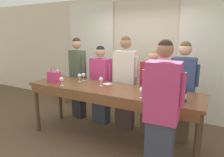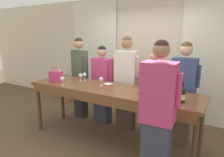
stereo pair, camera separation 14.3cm
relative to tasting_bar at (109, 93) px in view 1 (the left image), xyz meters
The scene contains 24 objects.
ground_plane 0.91m from the tasting_bar, 90.00° to the left, with size 18.00×18.00×0.00m, color brown.
wall_back 1.79m from the tasting_bar, 90.00° to the left, with size 12.00×0.06×2.80m.
curtain_panel_left 2.26m from the tasting_bar, 131.68° to the left, with size 1.36×0.03×2.69m.
curtain_panel_right 2.26m from the tasting_bar, 48.32° to the left, with size 1.36×0.03×2.69m.
tasting_bar is the anchor object (origin of this frame).
wine_bottle 1.25m from the tasting_bar, ahead, with size 0.09×0.09×0.30m.
handbag 1.17m from the tasting_bar, behind, with size 0.25×0.13×0.29m.
wine_glass_front_left 0.84m from the tasting_bar, 13.50° to the left, with size 0.08×0.08×0.16m.
wine_glass_front_mid 0.74m from the tasting_bar, 19.33° to the right, with size 0.08×0.08×0.16m.
wine_glass_front_right 1.47m from the tasting_bar, 169.40° to the left, with size 0.08×0.08×0.16m.
wine_glass_center_left 0.79m from the tasting_bar, 24.81° to the left, with size 0.08×0.08×0.16m.
wine_glass_center_mid 0.95m from the tasting_bar, ahead, with size 0.08×0.08×0.16m.
wine_glass_center_right 0.30m from the tasting_bar, 160.17° to the left, with size 0.08×0.08×0.16m.
wine_glass_back_left 0.89m from the tasting_bar, 163.83° to the right, with size 0.08×0.08×0.16m.
wine_glass_back_mid 0.78m from the tasting_bar, 160.91° to the left, with size 0.08×0.08×0.16m.
wine_glass_back_right 0.78m from the tasting_bar, 168.34° to the left, with size 0.08×0.08×0.16m.
napkin 0.32m from the tasting_bar, 123.99° to the left, with size 0.18×0.18×0.00m.
guest_olive_jacket 1.34m from the tasting_bar, 150.95° to the left, with size 0.47×0.29×1.83m.
guest_pink_top 0.86m from the tasting_bar, 130.90° to the left, with size 0.55×0.30×1.68m.
guest_cream_sweater 0.65m from the tasting_bar, 89.45° to the left, with size 0.54×0.27×1.88m.
guest_striped_shirt 0.86m from the tasting_bar, 49.16° to the left, with size 0.53×0.33×1.65m.
guest_navy_coat 1.27m from the tasting_bar, 30.69° to the left, with size 0.51×0.24×1.80m.
host_pouring 1.25m from the tasting_bar, 31.01° to the right, with size 0.50×0.29×1.86m.
potted_plant 2.60m from the tasting_bar, 149.18° to the left, with size 0.40×0.40×0.78m.
Camera 1 is at (1.60, -2.90, 1.92)m, focal length 32.00 mm.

